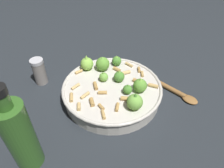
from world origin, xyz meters
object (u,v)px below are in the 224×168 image
(cooking_pan, at_px, (112,89))
(wooden_spoon, at_px, (170,89))
(olive_oil_bottle, at_px, (20,136))
(pepper_shaker, at_px, (39,71))

(cooking_pan, xyz_separation_m, wooden_spoon, (0.07, 0.19, -0.02))
(olive_oil_bottle, xyz_separation_m, wooden_spoon, (-0.03, 0.48, -0.10))
(olive_oil_bottle, relative_size, wooden_spoon, 1.09)
(cooking_pan, xyz_separation_m, pepper_shaker, (-0.19, -0.18, 0.02))
(pepper_shaker, xyz_separation_m, wooden_spoon, (0.26, 0.37, -0.04))
(pepper_shaker, relative_size, olive_oil_bottle, 0.39)
(cooking_pan, bearing_deg, olive_oil_bottle, -70.84)
(wooden_spoon, bearing_deg, olive_oil_bottle, -86.75)
(pepper_shaker, height_order, olive_oil_bottle, olive_oil_bottle)
(pepper_shaker, bearing_deg, cooking_pan, 44.34)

